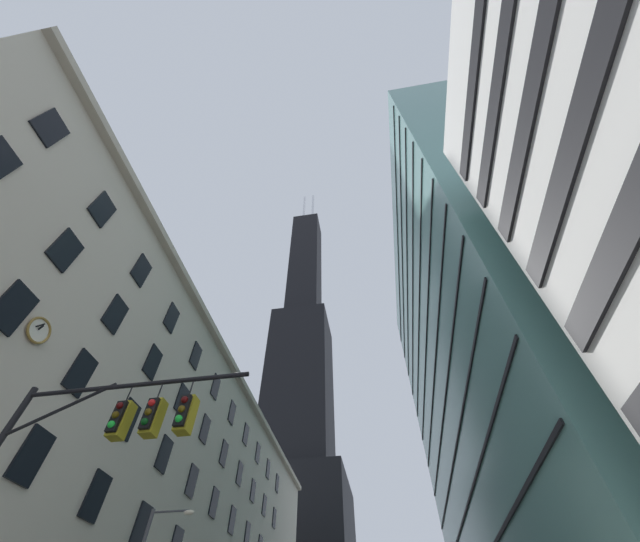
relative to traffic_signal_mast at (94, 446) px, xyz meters
name	(u,v)px	position (x,y,z in m)	size (l,w,h in m)	color
station_building	(130,504)	(-15.51, 25.15, 6.87)	(16.84, 68.00, 25.44)	beige
dark_skyscraper	(298,422)	(-14.60, 87.59, 45.88)	(26.63, 26.63, 183.80)	black
glass_office_midrise	(499,357)	(22.46, 28.17, 20.71)	(15.88, 46.76, 53.07)	slate
traffic_signal_mast	(94,446)	(0.00, 0.00, 0.00)	(7.42, 0.63, 7.73)	black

